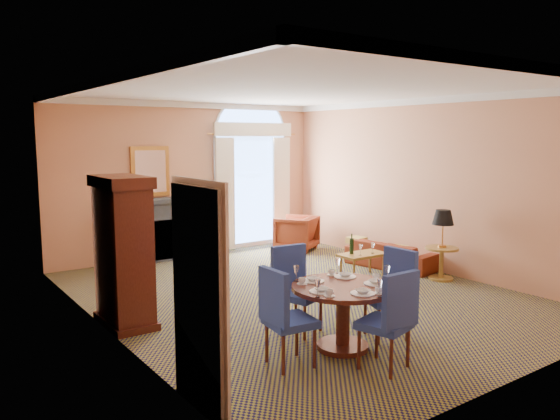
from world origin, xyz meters
TOP-DOWN VIEW (x-y plane):
  - ground at (0.00, 0.00)m, footprint 7.50×7.50m
  - room_envelope at (-0.03, 0.67)m, footprint 6.04×7.52m
  - armoire at (-2.72, 0.23)m, footprint 0.57×1.01m
  - dining_table at (-0.93, -2.09)m, footprint 1.22×1.22m
  - dining_chair_north at (-1.02, -1.25)m, footprint 0.63×0.63m
  - dining_chair_south at (-0.94, -2.86)m, footprint 0.60×0.60m
  - dining_chair_east at (-0.14, -2.13)m, footprint 0.63×0.63m
  - dining_chair_west at (-1.82, -2.10)m, footprint 0.55×0.55m
  - sofa at (2.55, 0.42)m, footprint 0.98×1.82m
  - armchair at (2.07, 2.78)m, footprint 1.13×1.14m
  - coffee_table at (1.58, 0.20)m, footprint 0.86×0.49m
  - side_table at (2.60, -0.72)m, footprint 0.58×0.58m

SIDE VIEW (x-z plane):
  - ground at x=0.00m, z-range 0.00..0.00m
  - sofa at x=2.55m, z-range 0.00..0.50m
  - armchair at x=2.07m, z-range 0.00..0.76m
  - coffee_table at x=1.58m, z-range 0.01..0.80m
  - dining_table at x=-0.93m, z-range 0.09..1.06m
  - dining_chair_north at x=-1.02m, z-range 0.08..1.18m
  - dining_chair_south at x=-0.94m, z-range 0.08..1.18m
  - dining_chair_east at x=-0.14m, z-range 0.08..1.18m
  - dining_chair_west at x=-1.82m, z-range 0.08..1.18m
  - side_table at x=2.60m, z-range 0.18..1.38m
  - armoire at x=-2.72m, z-range -0.04..1.95m
  - room_envelope at x=-0.03m, z-range 0.78..4.23m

